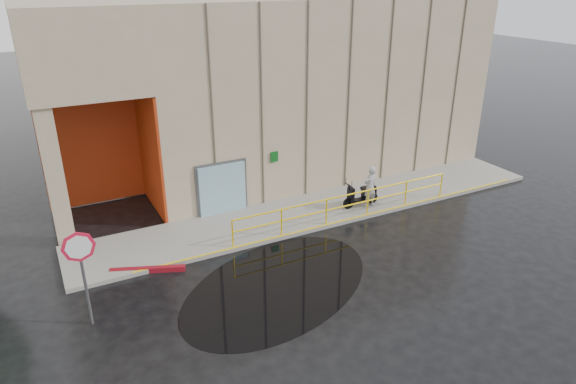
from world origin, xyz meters
name	(u,v)px	position (x,y,z in m)	size (l,w,h in m)	color
ground	(287,292)	(0.00, 0.00, 0.00)	(120.00, 120.00, 0.00)	black
sidewalk	(323,208)	(4.00, 4.50, 0.07)	(20.00, 3.00, 0.15)	gray
building	(276,77)	(5.10, 10.98, 4.21)	(20.00, 10.17, 8.00)	tan
guardrail	(347,206)	(4.25, 3.15, 0.68)	(9.56, 0.06, 1.03)	yellow
person	(370,187)	(5.67, 3.67, 1.01)	(0.63, 0.41, 1.73)	#A1A0A5
scooter	(362,189)	(5.41, 3.87, 0.88)	(1.64, 0.53, 1.27)	black
stop_sign	(81,259)	(-5.50, 1.14, 2.07)	(0.87, 0.10, 2.88)	#5E5D62
red_curb	(148,270)	(-3.50, 3.10, 0.09)	(2.40, 0.18, 0.18)	maroon
puddle	(278,285)	(-0.09, 0.47, 0.00)	(7.17, 4.41, 0.01)	black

